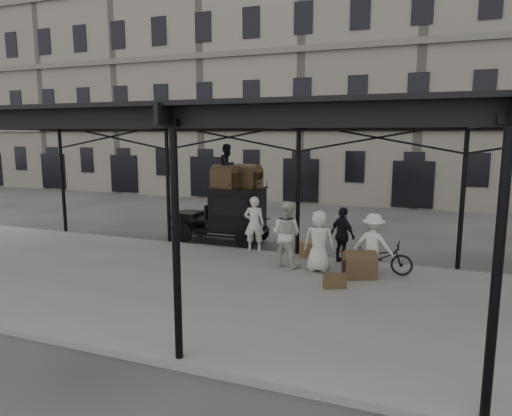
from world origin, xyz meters
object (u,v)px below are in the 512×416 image
Objects in this scene: taxi at (230,213)px; steamer_trunk_platform at (359,266)px; bicycle at (380,257)px; steamer_trunk_roof_near at (225,178)px; porter_left at (254,224)px; porter_official at (343,235)px.

taxi is 6.15m from steamer_trunk_platform.
steamer_trunk_roof_near is (-5.90, 2.06, 1.91)m from bicycle.
steamer_trunk_roof_near is (-1.56, 1.02, 1.43)m from porter_left.
porter_left is 3.13m from porter_official.
bicycle is (1.23, -0.70, -0.40)m from porter_official.
steamer_trunk_roof_near is at bearing -108.07° from taxi.
porter_official is at bearing -19.39° from taxi.
bicycle is at bearing -21.66° from taxi.
steamer_trunk_platform is (-0.49, -0.67, -0.15)m from bicycle.
steamer_trunk_roof_near reaches higher than steamer_trunk_platform.
steamer_trunk_roof_near is at bearing 73.29° from bicycle.
steamer_trunk_platform is (3.85, -1.72, -0.63)m from porter_left.
steamer_trunk_roof_near is 6.40m from steamer_trunk_platform.
porter_left reaches higher than bicycle.
porter_left is 4.49m from bicycle.
taxi is 6.29m from bicycle.
porter_official is 1.81× the size of steamer_trunk_roof_near.
porter_left is at bearing -40.62° from taxi.
porter_official is (3.11, -0.35, -0.07)m from porter_left.
bicycle is (4.34, -1.04, -0.48)m from porter_left.
taxi reaches higher than porter_left.
taxi is at bearing -57.22° from porter_left.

